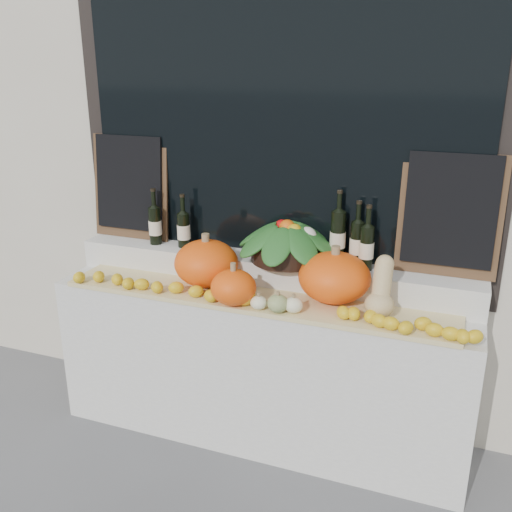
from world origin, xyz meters
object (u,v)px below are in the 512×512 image
pumpkin_right (334,277)px  pumpkin_left (206,263)px  wine_bottle_tall (338,237)px  produce_bowl (287,240)px  butternut_squash (381,292)px

pumpkin_right → pumpkin_left: bearing=-177.3°
pumpkin_left → wine_bottle_tall: 0.73m
pumpkin_left → produce_bowl: bearing=24.0°
pumpkin_right → wine_bottle_tall: size_ratio=0.92×
produce_bowl → wine_bottle_tall: size_ratio=1.48×
pumpkin_left → wine_bottle_tall: (0.67, 0.23, 0.16)m
pumpkin_right → produce_bowl: 0.36m
butternut_squash → produce_bowl: (-0.55, 0.24, 0.13)m
butternut_squash → wine_bottle_tall: bearing=134.7°
pumpkin_right → wine_bottle_tall: bearing=100.1°
pumpkin_left → butternut_squash: bearing=-3.6°
butternut_squash → pumpkin_left: bearing=176.4°
pumpkin_left → pumpkin_right: 0.71m
butternut_squash → produce_bowl: size_ratio=0.49×
pumpkin_left → butternut_squash: (0.96, -0.06, -0.00)m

